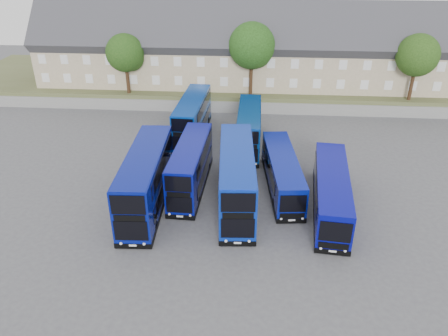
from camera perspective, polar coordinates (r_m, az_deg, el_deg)
ground at (r=35.79m, az=-0.77°, el=-6.51°), size 120.00×120.00×0.00m
retaining_wall at (r=56.88m, az=1.36°, el=7.95°), size 70.00×0.40×1.50m
earth_bank at (r=66.28m, az=1.85°, el=11.12°), size 80.00×20.00×2.00m
terrace_row at (r=61.00m, az=7.58°, el=14.85°), size 66.00×10.40×11.20m
dd_front_left at (r=36.71m, az=-10.12°, el=-1.67°), size 3.28×12.22×4.82m
dd_front_mid at (r=38.97m, az=-4.37°, el=0.06°), size 2.81×10.68×4.21m
dd_front_right at (r=36.43m, az=1.66°, el=-1.45°), size 3.56×12.28×4.82m
dd_rear_left at (r=49.53m, az=-4.12°, el=6.51°), size 3.02×11.20×4.41m
dd_rear_right at (r=46.92m, az=3.28°, el=5.10°), size 2.42×10.45×4.15m
coach_east_a at (r=39.39m, az=7.60°, el=-0.67°), size 3.56×11.63×3.13m
coach_east_b at (r=36.99m, az=13.81°, el=-3.15°), size 3.75×12.44×3.35m
tree_west at (r=58.43m, az=-12.64°, el=14.30°), size 4.80×4.80×7.65m
tree_mid at (r=56.29m, az=3.81°, el=15.45°), size 5.76×5.76×9.18m
tree_east at (r=59.24m, az=24.05°, el=13.13°), size 5.12×5.12×8.16m
tree_far at (r=67.68m, az=27.25°, el=14.39°), size 5.44×5.44×8.67m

